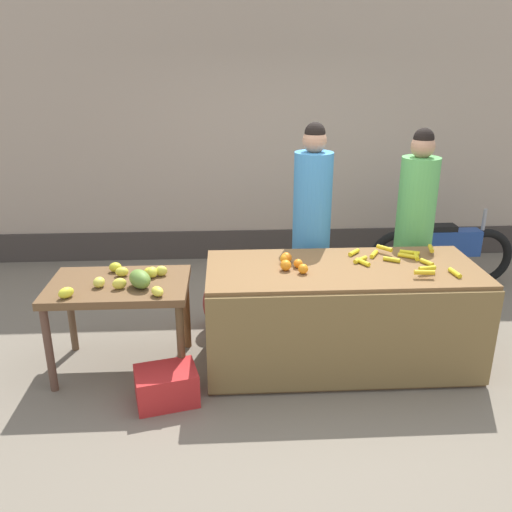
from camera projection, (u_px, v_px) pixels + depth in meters
ground_plane at (297, 361)px, 4.46m from camera, size 24.00×24.00×0.00m
market_wall_back at (272, 137)px, 6.40m from camera, size 9.31×0.23×3.07m
fruit_stall_counter at (341, 316)px, 4.32m from camera, size 2.15×0.92×0.84m
side_table_wooden at (119, 294)px, 4.16m from camera, size 1.08×0.71×0.75m
banana_bunch_pile at (401, 259)px, 4.28m from camera, size 0.74×0.64×0.07m
orange_pile at (290, 262)px, 4.16m from camera, size 0.21×0.32×0.09m
mango_papaya_pile at (132, 279)px, 4.06m from camera, size 0.79×0.60×0.14m
vendor_woman_blue_shirt at (311, 228)px, 4.79m from camera, size 0.34×0.34×1.88m
vendor_woman_green_shirt at (414, 229)px, 4.87m from camera, size 0.34×0.34×1.83m
parked_motorcycle at (441, 251)px, 5.82m from camera, size 1.60×0.18×0.88m
produce_crate at (166, 386)px, 3.90m from camera, size 0.50×0.42×0.26m
produce_sack at (222, 302)px, 4.93m from camera, size 0.45×0.42×0.52m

